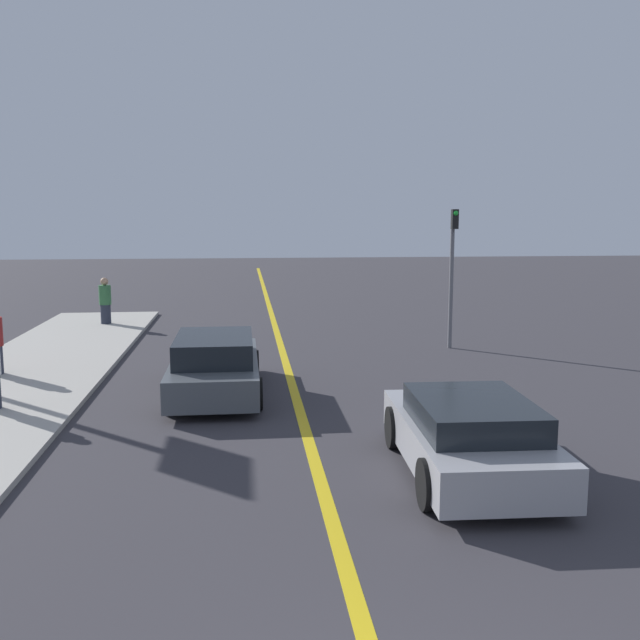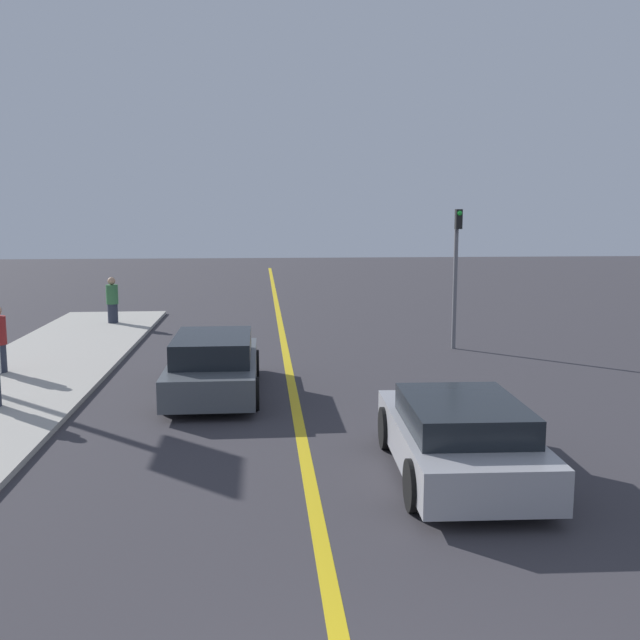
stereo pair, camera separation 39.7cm
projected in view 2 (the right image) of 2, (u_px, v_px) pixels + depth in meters
The scene contains 6 objects.
road_center_line at pixel (284, 342), 21.58m from camera, with size 0.20×60.00×0.01m.
sidewalk_left at pixel (8, 391), 15.44m from camera, with size 3.65×24.59×0.11m.
car_near_right_lane at pixel (459, 437), 10.50m from camera, with size 2.06×4.13×1.19m.
car_ahead_center at pixel (214, 365), 15.35m from camera, with size 1.95×4.63×1.30m.
pedestrian_far_standing at pixel (112, 300), 24.61m from camera, with size 0.41×0.41×1.59m.
traffic_light at pixel (456, 264), 20.17m from camera, with size 0.18×0.40×3.98m.
Camera 2 is at (-0.68, -3.27, 3.85)m, focal length 40.00 mm.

